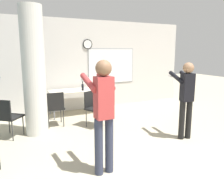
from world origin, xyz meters
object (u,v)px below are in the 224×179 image
(chair_near_pillar, at_px, (7,115))
(person_playing_side, at_px, (186,94))
(chair_table_left, at_px, (55,106))
(chair_table_front, at_px, (94,106))
(folding_table, at_px, (79,91))
(bottle_on_table, at_px, (83,87))
(person_playing_front, at_px, (103,108))

(chair_near_pillar, relative_size, person_playing_side, 0.54)
(person_playing_side, bearing_deg, chair_table_left, 140.52)
(chair_near_pillar, relative_size, chair_table_left, 1.00)
(chair_table_front, bearing_deg, folding_table, 91.37)
(bottle_on_table, relative_size, chair_near_pillar, 0.30)
(folding_table, xyz_separation_m, person_playing_side, (1.49, -2.75, 0.28))
(bottle_on_table, relative_size, chair_table_front, 0.30)
(folding_table, distance_m, person_playing_front, 3.31)
(folding_table, relative_size, chair_table_front, 1.95)
(bottle_on_table, xyz_separation_m, person_playing_front, (-0.68, -3.08, 0.20))
(bottle_on_table, bearing_deg, chair_table_front, -92.60)
(folding_table, bearing_deg, person_playing_side, -61.50)
(chair_near_pillar, xyz_separation_m, person_playing_front, (1.31, -2.08, 0.51))
(bottle_on_table, height_order, chair_table_left, bottle_on_table)
(chair_near_pillar, relative_size, person_playing_front, 0.50)
(chair_near_pillar, bearing_deg, chair_table_left, 17.71)
(bottle_on_table, relative_size, chair_table_left, 0.30)
(chair_near_pillar, xyz_separation_m, chair_table_front, (1.94, -0.05, 0.00))
(bottle_on_table, distance_m, person_playing_front, 3.16)
(chair_table_front, height_order, person_playing_front, person_playing_front)
(folding_table, xyz_separation_m, chair_table_front, (0.03, -1.20, -0.16))
(folding_table, xyz_separation_m, bottle_on_table, (0.08, -0.15, 0.15))
(chair_table_left, relative_size, person_playing_side, 0.54)
(chair_table_front, bearing_deg, bottle_on_table, 87.40)
(person_playing_front, distance_m, person_playing_side, 2.15)
(chair_table_front, bearing_deg, person_playing_front, -107.17)
(chair_near_pillar, xyz_separation_m, chair_table_left, (1.06, 0.34, 0.00))
(chair_near_pillar, bearing_deg, person_playing_side, -25.11)
(chair_near_pillar, distance_m, person_playing_side, 3.79)
(folding_table, relative_size, chair_near_pillar, 1.95)
(bottle_on_table, distance_m, person_playing_side, 2.96)
(folding_table, height_order, person_playing_front, person_playing_front)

